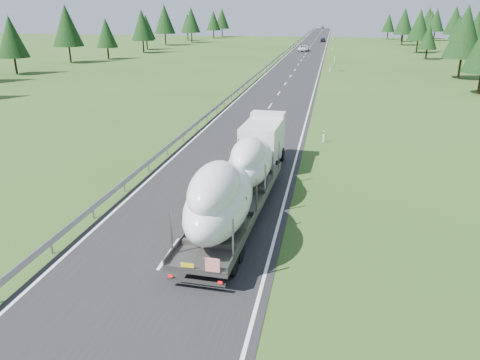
% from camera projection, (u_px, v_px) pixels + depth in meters
% --- Properties ---
extents(road_surface, '(10.00, 400.00, 0.02)m').
position_uv_depth(road_surface, '(302.00, 60.00, 105.52)').
color(road_surface, black).
rests_on(road_surface, ground).
extents(guardrail, '(0.10, 400.00, 0.76)m').
position_uv_depth(guardrail, '(278.00, 57.00, 106.20)').
color(guardrail, slate).
rests_on(guardrail, ground).
extents(marker_posts, '(0.13, 350.08, 1.00)m').
position_uv_depth(marker_posts, '(333.00, 42.00, 154.93)').
color(marker_posts, silver).
rests_on(marker_posts, ground).
extents(highway_sign, '(0.08, 0.90, 2.60)m').
position_uv_depth(highway_sign, '(334.00, 61.00, 85.17)').
color(highway_sign, slate).
rests_on(highway_sign, ground).
extents(tree_line_left, '(14.69, 241.70, 12.66)m').
position_uv_depth(tree_line_left, '(85.00, 28.00, 97.77)').
color(tree_line_left, black).
rests_on(tree_line_left, ground).
extents(boat_truck, '(3.25, 19.05, 4.43)m').
position_uv_depth(boat_truck, '(242.00, 172.00, 25.47)').
color(boat_truck, silver).
rests_on(boat_truck, ground).
extents(distant_van, '(2.95, 5.85, 1.59)m').
position_uv_depth(distant_van, '(304.00, 48.00, 127.36)').
color(distant_van, silver).
rests_on(distant_van, ground).
extents(distant_car_dark, '(1.92, 4.40, 1.48)m').
position_uv_depth(distant_car_dark, '(323.00, 40.00, 165.72)').
color(distant_car_dark, black).
rests_on(distant_car_dark, ground).
extents(distant_car_blue, '(2.01, 4.66, 1.49)m').
position_uv_depth(distant_car_blue, '(323.00, 27.00, 289.22)').
color(distant_car_blue, '#1A224A').
rests_on(distant_car_blue, ground).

